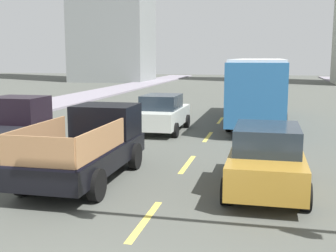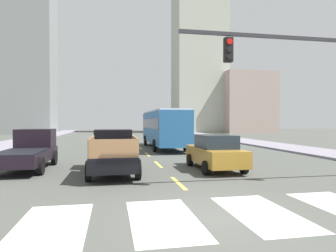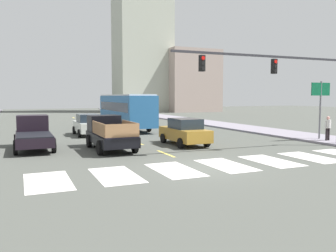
{
  "view_description": "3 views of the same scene",
  "coord_description": "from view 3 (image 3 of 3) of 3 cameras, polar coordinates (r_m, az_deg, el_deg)",
  "views": [
    {
      "loc": [
        2.42,
        -4.43,
        3.43
      ],
      "look_at": [
        -0.84,
        9.86,
        1.09
      ],
      "focal_mm": 46.42,
      "sensor_mm": 36.0,
      "label": 1
    },
    {
      "loc": [
        -2.51,
        -7.0,
        2.37
      ],
      "look_at": [
        2.11,
        17.16,
        2.0
      ],
      "focal_mm": 31.41,
      "sensor_mm": 36.0,
      "label": 2
    },
    {
      "loc": [
        -7.31,
        -13.29,
        3.14
      ],
      "look_at": [
        1.66,
        7.56,
        1.19
      ],
      "focal_mm": 36.96,
      "sensor_mm": 36.0,
      "label": 3
    }
  ],
  "objects": [
    {
      "name": "ground_plane",
      "position": [
        15.49,
        5.45,
        -6.81
      ],
      "size": [
        160.0,
        160.0,
        0.0
      ],
      "primitive_type": "plane",
      "color": "#494C46"
    },
    {
      "name": "sidewalk_right",
      "position": [
        37.32,
        9.41,
        0.12
      ],
      "size": [
        3.99,
        110.0,
        0.15
      ],
      "primitive_type": "cube",
      "color": "gray",
      "rests_on": "ground"
    },
    {
      "name": "crosswalk_stripe_1",
      "position": [
        13.68,
        -19.24,
        -8.62
      ],
      "size": [
        1.63,
        3.3,
        0.01
      ],
      "primitive_type": "cube",
      "color": "silver",
      "rests_on": "ground"
    },
    {
      "name": "crosswalk_stripe_2",
      "position": [
        14.08,
        -8.62,
        -8.02
      ],
      "size": [
        1.63,
        3.3,
        0.01
      ],
      "primitive_type": "cube",
      "color": "silver",
      "rests_on": "ground"
    },
    {
      "name": "crosswalk_stripe_3",
      "position": [
        14.92,
        1.07,
        -7.22
      ],
      "size": [
        1.63,
        3.3,
        0.01
      ],
      "primitive_type": "cube",
      "color": "silver",
      "rests_on": "ground"
    },
    {
      "name": "crosswalk_stripe_4",
      "position": [
        16.14,
        9.49,
        -6.37
      ],
      "size": [
        1.63,
        3.3,
        0.01
      ],
      "primitive_type": "cube",
      "color": "silver",
      "rests_on": "ground"
    },
    {
      "name": "crosswalk_stripe_5",
      "position": [
        17.64,
        16.58,
        -5.54
      ],
      "size": [
        1.63,
        3.3,
        0.01
      ],
      "primitive_type": "cube",
      "color": "silver",
      "rests_on": "ground"
    },
    {
      "name": "crosswalk_stripe_6",
      "position": [
        19.38,
        22.46,
        -4.78
      ],
      "size": [
        1.63,
        3.3,
        0.01
      ],
      "primitive_type": "cube",
      "color": "silver",
      "rests_on": "ground"
    },
    {
      "name": "lane_dash_0",
      "position": [
        19.03,
        -0.37,
        -4.58
      ],
      "size": [
        0.16,
        2.4,
        0.01
      ],
      "primitive_type": "cube",
      "color": "#E0C64D",
      "rests_on": "ground"
    },
    {
      "name": "lane_dash_1",
      "position": [
        23.67,
        -5.09,
        -2.73
      ],
      "size": [
        0.16,
        2.4,
        0.01
      ],
      "primitive_type": "cube",
      "color": "#E0C64D",
      "rests_on": "ground"
    },
    {
      "name": "lane_dash_2",
      "position": [
        28.42,
        -8.25,
        -1.49
      ],
      "size": [
        0.16,
        2.4,
        0.01
      ],
      "primitive_type": "cube",
      "color": "#E0C64D",
      "rests_on": "ground"
    },
    {
      "name": "lane_dash_3",
      "position": [
        33.25,
        -10.49,
        -0.59
      ],
      "size": [
        0.16,
        2.4,
        0.01
      ],
      "primitive_type": "cube",
      "color": "#E0C64D",
      "rests_on": "ground"
    },
    {
      "name": "lane_dash_4",
      "position": [
        38.13,
        -12.16,
        0.07
      ],
      "size": [
        0.16,
        2.4,
        0.01
      ],
      "primitive_type": "cube",
      "color": "#E0C64D",
      "rests_on": "ground"
    },
    {
      "name": "lane_dash_5",
      "position": [
        43.03,
        -13.45,
        0.58
      ],
      "size": [
        0.16,
        2.4,
        0.01
      ],
      "primitive_type": "cube",
      "color": "#E0C64D",
      "rests_on": "ground"
    },
    {
      "name": "lane_dash_6",
      "position": [
        47.95,
        -14.47,
        0.99
      ],
      "size": [
        0.16,
        2.4,
        0.01
      ],
      "primitive_type": "cube",
      "color": "#E0C64D",
      "rests_on": "ground"
    },
    {
      "name": "lane_dash_7",
      "position": [
        52.89,
        -15.31,
        1.32
      ],
      "size": [
        0.16,
        2.4,
        0.01
      ],
      "primitive_type": "cube",
      "color": "#E0C64D",
      "rests_on": "ground"
    },
    {
      "name": "pickup_stakebed",
      "position": [
        20.94,
        -9.74,
        -1.21
      ],
      "size": [
        2.18,
        5.2,
        1.96
      ],
      "rotation": [
        0.0,
        0.0,
        0.03
      ],
      "color": "black",
      "rests_on": "ground"
    },
    {
      "name": "pickup_dark",
      "position": [
        22.28,
        -21.33,
        -1.15
      ],
      "size": [
        2.18,
        5.2,
        1.96
      ],
      "rotation": [
        0.0,
        0.0,
        -0.01
      ],
      "color": "black",
      "rests_on": "ground"
    },
    {
      "name": "city_bus",
      "position": [
        33.18,
        -7.01,
        2.82
      ],
      "size": [
        2.72,
        10.8,
        3.32
      ],
      "rotation": [
        0.0,
        0.0,
        0.01
      ],
      "color": "#276097",
      "rests_on": "ground"
    },
    {
      "name": "sedan_near_right",
      "position": [
        28.68,
        -13.06,
        0.21
      ],
      "size": [
        2.02,
        4.4,
        1.72
      ],
      "rotation": [
        0.0,
        0.0,
        0.04
      ],
      "color": "silver",
      "rests_on": "ground"
    },
    {
      "name": "sedan_far",
      "position": [
        22.39,
        2.74,
        -0.95
      ],
      "size": [
        2.02,
        4.4,
        1.72
      ],
      "rotation": [
        0.0,
        0.0,
        -0.01
      ],
      "color": "#A37627",
      "rests_on": "ground"
    },
    {
      "name": "traffic_signal_gantry",
      "position": [
        21.73,
        19.73,
        7.68
      ],
      "size": [
        11.8,
        0.27,
        6.0
      ],
      "color": "#2D2D33",
      "rests_on": "ground"
    },
    {
      "name": "direction_sign_green",
      "position": [
        26.61,
        23.84,
        4.26
      ],
      "size": [
        1.7,
        0.12,
        4.2
      ],
      "color": "slate",
      "rests_on": "ground"
    },
    {
      "name": "pedestrian_walking",
      "position": [
        25.89,
        24.87,
        -0.03
      ],
      "size": [
        0.53,
        0.34,
        1.64
      ],
      "rotation": [
        0.0,
        0.0,
        1.14
      ],
      "color": "black",
      "rests_on": "sidewalk_right"
    },
    {
      "name": "block_mid_left",
      "position": [
        72.46,
        3.82,
        7.42
      ],
      "size": [
        10.81,
        7.53,
        12.68
      ],
      "primitive_type": "cube",
      "color": "#A69287",
      "rests_on": "ground"
    },
    {
      "name": "block_mid_right",
      "position": [
        73.27,
        -4.29,
        16.52
      ],
      "size": [
        10.75,
        8.39,
        35.84
      ],
      "primitive_type": "cube",
      "color": "#ABB09E",
      "rests_on": "ground"
    }
  ]
}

